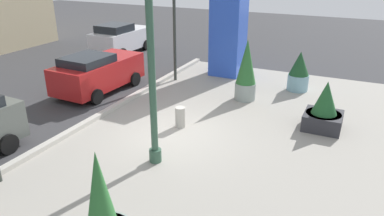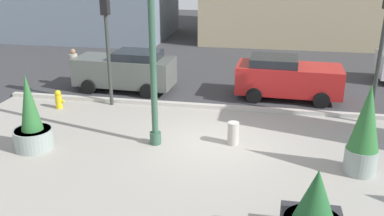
{
  "view_description": "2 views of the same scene",
  "coord_description": "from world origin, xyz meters",
  "px_view_note": "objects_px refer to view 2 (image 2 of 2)",
  "views": [
    {
      "loc": [
        -9.87,
        -5.48,
        5.62
      ],
      "look_at": [
        -0.75,
        -1.14,
        1.45
      ],
      "focal_mm": 34.54,
      "sensor_mm": 36.0,
      "label": 1
    },
    {
      "loc": [
        1.53,
        -12.01,
        5.66
      ],
      "look_at": [
        -0.53,
        -0.71,
        1.41
      ],
      "focal_mm": 38.57,
      "sensor_mm": 36.0,
      "label": 2
    }
  ],
  "objects_px": {
    "potted_plant_near_right": "(314,215)",
    "fire_hydrant": "(59,99)",
    "potted_plant_mid_plaza": "(32,123)",
    "lamp_post": "(152,26)",
    "car_far_lane": "(126,70)",
    "car_intersection": "(287,77)",
    "pedestrian_crossing": "(74,66)",
    "traffic_light_far_side": "(107,30)",
    "traffic_light_corner": "(384,31)",
    "concrete_bollard": "(233,133)",
    "potted_plant_by_pillar": "(365,132)"
  },
  "relations": [
    {
      "from": "potted_plant_near_right",
      "to": "fire_hydrant",
      "type": "xyz_separation_m",
      "value": [
        -9.06,
        6.62,
        -0.33
      ]
    },
    {
      "from": "potted_plant_mid_plaza",
      "to": "potted_plant_near_right",
      "type": "xyz_separation_m",
      "value": [
        8.09,
        -3.14,
        -0.16
      ]
    },
    {
      "from": "lamp_post",
      "to": "potted_plant_mid_plaza",
      "type": "distance_m",
      "value": 4.75
    },
    {
      "from": "potted_plant_near_right",
      "to": "car_far_lane",
      "type": "xyz_separation_m",
      "value": [
        -7.21,
        9.37,
        0.22
      ]
    },
    {
      "from": "car_intersection",
      "to": "car_far_lane",
      "type": "xyz_separation_m",
      "value": [
        -6.96,
        -0.17,
        0.02
      ]
    },
    {
      "from": "lamp_post",
      "to": "fire_hydrant",
      "type": "height_order",
      "value": "lamp_post"
    },
    {
      "from": "pedestrian_crossing",
      "to": "car_far_lane",
      "type": "bearing_deg",
      "value": -0.68
    },
    {
      "from": "traffic_light_far_side",
      "to": "pedestrian_crossing",
      "type": "bearing_deg",
      "value": 141.1
    },
    {
      "from": "fire_hydrant",
      "to": "traffic_light_corner",
      "type": "distance_m",
      "value": 12.08
    },
    {
      "from": "potted_plant_mid_plaza",
      "to": "traffic_light_corner",
      "type": "height_order",
      "value": "traffic_light_corner"
    },
    {
      "from": "traffic_light_far_side",
      "to": "car_intersection",
      "type": "distance_m",
      "value": 7.56
    },
    {
      "from": "car_intersection",
      "to": "potted_plant_near_right",
      "type": "bearing_deg",
      "value": -88.51
    },
    {
      "from": "potted_plant_near_right",
      "to": "traffic_light_far_side",
      "type": "distance_m",
      "value": 10.56
    },
    {
      "from": "concrete_bollard",
      "to": "car_far_lane",
      "type": "bearing_deg",
      "value": 137.06
    },
    {
      "from": "potted_plant_mid_plaza",
      "to": "potted_plant_by_pillar",
      "type": "height_order",
      "value": "potted_plant_by_pillar"
    },
    {
      "from": "concrete_bollard",
      "to": "car_intersection",
      "type": "height_order",
      "value": "car_intersection"
    },
    {
      "from": "potted_plant_mid_plaza",
      "to": "potted_plant_near_right",
      "type": "bearing_deg",
      "value": -21.19
    },
    {
      "from": "car_intersection",
      "to": "pedestrian_crossing",
      "type": "bearing_deg",
      "value": -179.14
    },
    {
      "from": "concrete_bollard",
      "to": "traffic_light_far_side",
      "type": "height_order",
      "value": "traffic_light_far_side"
    },
    {
      "from": "potted_plant_by_pillar",
      "to": "traffic_light_corner",
      "type": "bearing_deg",
      "value": 74.5
    },
    {
      "from": "concrete_bollard",
      "to": "potted_plant_near_right",
      "type": "bearing_deg",
      "value": -65.94
    },
    {
      "from": "potted_plant_near_right",
      "to": "traffic_light_corner",
      "type": "distance_m",
      "value": 8.12
    },
    {
      "from": "lamp_post",
      "to": "potted_plant_by_pillar",
      "type": "xyz_separation_m",
      "value": [
        6.03,
        -0.79,
        -2.52
      ]
    },
    {
      "from": "lamp_post",
      "to": "pedestrian_crossing",
      "type": "distance_m",
      "value": 7.9
    },
    {
      "from": "lamp_post",
      "to": "concrete_bollard",
      "type": "xyz_separation_m",
      "value": [
        2.44,
        0.42,
        -3.39
      ]
    },
    {
      "from": "concrete_bollard",
      "to": "lamp_post",
      "type": "bearing_deg",
      "value": -170.24
    },
    {
      "from": "car_intersection",
      "to": "pedestrian_crossing",
      "type": "relative_size",
      "value": 2.44
    },
    {
      "from": "potted_plant_near_right",
      "to": "traffic_light_far_side",
      "type": "relative_size",
      "value": 0.39
    },
    {
      "from": "car_far_lane",
      "to": "concrete_bollard",
      "type": "bearing_deg",
      "value": -42.94
    },
    {
      "from": "potted_plant_by_pillar",
      "to": "traffic_light_corner",
      "type": "height_order",
      "value": "traffic_light_corner"
    },
    {
      "from": "lamp_post",
      "to": "traffic_light_corner",
      "type": "distance_m",
      "value": 7.77
    },
    {
      "from": "lamp_post",
      "to": "potted_plant_mid_plaza",
      "type": "xyz_separation_m",
      "value": [
        -3.63,
        -0.99,
        -2.9
      ]
    },
    {
      "from": "concrete_bollard",
      "to": "traffic_light_corner",
      "type": "relative_size",
      "value": 0.15
    },
    {
      "from": "potted_plant_near_right",
      "to": "pedestrian_crossing",
      "type": "distance_m",
      "value": 13.47
    },
    {
      "from": "potted_plant_near_right",
      "to": "pedestrian_crossing",
      "type": "height_order",
      "value": "pedestrian_crossing"
    },
    {
      "from": "concrete_bollard",
      "to": "car_far_lane",
      "type": "distance_m",
      "value": 7.1
    },
    {
      "from": "potted_plant_near_right",
      "to": "traffic_light_far_side",
      "type": "bearing_deg",
      "value": 134.13
    },
    {
      "from": "potted_plant_near_right",
      "to": "traffic_light_far_side",
      "type": "xyz_separation_m",
      "value": [
        -7.17,
        7.39,
        2.32
      ]
    },
    {
      "from": "car_intersection",
      "to": "pedestrian_crossing",
      "type": "xyz_separation_m",
      "value": [
        -9.4,
        -0.14,
        0.09
      ]
    },
    {
      "from": "lamp_post",
      "to": "potted_plant_mid_plaza",
      "type": "height_order",
      "value": "lamp_post"
    },
    {
      "from": "traffic_light_far_side",
      "to": "pedestrian_crossing",
      "type": "relative_size",
      "value": 2.53
    },
    {
      "from": "traffic_light_far_side",
      "to": "potted_plant_by_pillar",
      "type": "bearing_deg",
      "value": -24.92
    },
    {
      "from": "potted_plant_mid_plaza",
      "to": "concrete_bollard",
      "type": "relative_size",
      "value": 3.2
    },
    {
      "from": "potted_plant_mid_plaza",
      "to": "potted_plant_by_pillar",
      "type": "xyz_separation_m",
      "value": [
        9.66,
        0.2,
        0.38
      ]
    },
    {
      "from": "potted_plant_by_pillar",
      "to": "pedestrian_crossing",
      "type": "distance_m",
      "value": 12.76
    },
    {
      "from": "potted_plant_mid_plaza",
      "to": "fire_hydrant",
      "type": "distance_m",
      "value": 3.65
    },
    {
      "from": "traffic_light_corner",
      "to": "traffic_light_far_side",
      "type": "distance_m",
      "value": 9.83
    },
    {
      "from": "lamp_post",
      "to": "traffic_light_corner",
      "type": "bearing_deg",
      "value": 23.52
    },
    {
      "from": "potted_plant_by_pillar",
      "to": "fire_hydrant",
      "type": "relative_size",
      "value": 3.42
    },
    {
      "from": "car_far_lane",
      "to": "traffic_light_corner",
      "type": "bearing_deg",
      "value": -12.27
    }
  ]
}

